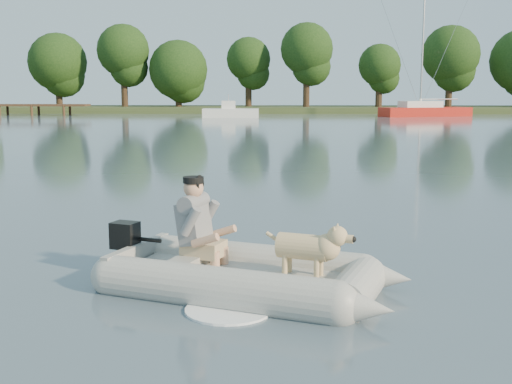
{
  "coord_description": "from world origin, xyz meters",
  "views": [
    {
      "loc": [
        0.62,
        -7.73,
        2.31
      ],
      "look_at": [
        0.3,
        2.12,
        0.75
      ],
      "focal_mm": 45.0,
      "sensor_mm": 36.0,
      "label": 1
    }
  ],
  "objects_px": {
    "dinghy": "(248,241)",
    "motorboat": "(231,106)",
    "sailboat": "(424,111)",
    "man": "(196,220)",
    "dog": "(303,251)"
  },
  "relations": [
    {
      "from": "man",
      "to": "dog",
      "type": "relative_size",
      "value": 1.16
    },
    {
      "from": "man",
      "to": "sailboat",
      "type": "distance_m",
      "value": 52.9
    },
    {
      "from": "dinghy",
      "to": "motorboat",
      "type": "distance_m",
      "value": 48.26
    },
    {
      "from": "man",
      "to": "motorboat",
      "type": "xyz_separation_m",
      "value": [
        -2.98,
        47.84,
        0.18
      ]
    },
    {
      "from": "man",
      "to": "dog",
      "type": "height_order",
      "value": "man"
    },
    {
      "from": "man",
      "to": "dog",
      "type": "xyz_separation_m",
      "value": [
        1.27,
        -0.46,
        -0.26
      ]
    },
    {
      "from": "dinghy",
      "to": "man",
      "type": "height_order",
      "value": "man"
    },
    {
      "from": "dinghy",
      "to": "motorboat",
      "type": "bearing_deg",
      "value": 114.23
    },
    {
      "from": "dog",
      "to": "sailboat",
      "type": "bearing_deg",
      "value": 95.77
    },
    {
      "from": "dinghy",
      "to": "dog",
      "type": "bearing_deg",
      "value": 4.57
    },
    {
      "from": "motorboat",
      "to": "dinghy",
      "type": "bearing_deg",
      "value": -87.24
    },
    {
      "from": "dinghy",
      "to": "sailboat",
      "type": "distance_m",
      "value": 53.0
    },
    {
      "from": "dinghy",
      "to": "dog",
      "type": "distance_m",
      "value": 0.66
    },
    {
      "from": "dinghy",
      "to": "motorboat",
      "type": "height_order",
      "value": "motorboat"
    },
    {
      "from": "man",
      "to": "motorboat",
      "type": "bearing_deg",
      "value": 113.49
    }
  ]
}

